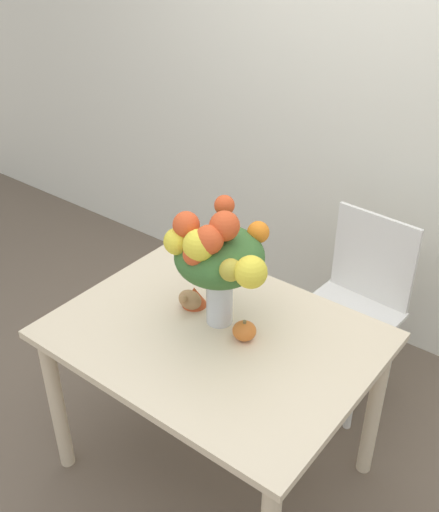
% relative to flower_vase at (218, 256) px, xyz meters
% --- Properties ---
extents(ground_plane, '(12.00, 12.00, 0.00)m').
position_rel_flower_vase_xyz_m(ground_plane, '(0.02, -0.05, -1.01)').
color(ground_plane, brown).
extents(wall_back, '(8.00, 0.06, 2.70)m').
position_rel_flower_vase_xyz_m(wall_back, '(0.02, 1.25, 0.34)').
color(wall_back, silver).
rests_on(wall_back, ground_plane).
extents(dining_table, '(1.13, 0.87, 0.72)m').
position_rel_flower_vase_xyz_m(dining_table, '(0.02, -0.05, -0.40)').
color(dining_table, beige).
rests_on(dining_table, ground_plane).
extents(flower_vase, '(0.40, 0.33, 0.48)m').
position_rel_flower_vase_xyz_m(flower_vase, '(0.00, 0.00, 0.00)').
color(flower_vase, silver).
rests_on(flower_vase, dining_table).
extents(pumpkin, '(0.09, 0.09, 0.08)m').
position_rel_flower_vase_xyz_m(pumpkin, '(0.13, -0.01, -0.26)').
color(pumpkin, orange).
rests_on(pumpkin, dining_table).
extents(turkey_figurine, '(0.10, 0.13, 0.08)m').
position_rel_flower_vase_xyz_m(turkey_figurine, '(-0.14, 0.02, -0.25)').
color(turkey_figurine, '#A87A4C').
rests_on(turkey_figurine, dining_table).
extents(dining_chair_near_window, '(0.45, 0.45, 0.88)m').
position_rel_flower_vase_xyz_m(dining_chair_near_window, '(0.21, 0.74, -0.55)').
color(dining_chair_near_window, white).
rests_on(dining_chair_near_window, ground_plane).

